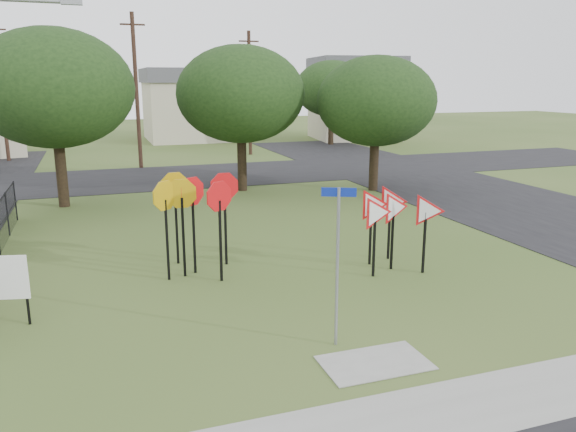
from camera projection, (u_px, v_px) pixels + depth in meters
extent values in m
plane|color=#364C1C|center=(325.00, 314.00, 12.71)|extent=(140.00, 140.00, 0.00)
cube|color=gray|center=(428.00, 416.00, 8.85)|extent=(30.00, 1.60, 0.02)
cube|color=black|center=(481.00, 196.00, 25.72)|extent=(8.00, 50.00, 0.02)
cube|color=black|center=(185.00, 176.00, 31.07)|extent=(60.00, 8.00, 0.02)
cube|color=gray|center=(375.00, 363.00, 10.50)|extent=(2.00, 1.20, 0.02)
cylinder|color=gray|center=(337.00, 269.00, 10.89)|extent=(0.06, 0.06, 3.20)
cube|color=navy|center=(339.00, 192.00, 10.53)|extent=(0.61, 0.29, 0.17)
cube|color=black|center=(194.00, 235.00, 15.23)|extent=(0.07, 0.07, 2.17)
cube|color=black|center=(226.00, 228.00, 15.94)|extent=(0.07, 0.07, 2.17)
cube|color=black|center=(220.00, 241.00, 14.61)|extent=(0.07, 0.07, 2.17)
cube|color=black|center=(167.00, 240.00, 14.69)|extent=(0.07, 0.07, 2.17)
cube|color=black|center=(177.00, 227.00, 16.02)|extent=(0.07, 0.07, 2.17)
cube|color=black|center=(183.00, 237.00, 14.96)|extent=(0.07, 0.07, 2.17)
cube|color=black|center=(374.00, 246.00, 15.00)|extent=(0.06, 0.06, 1.71)
cube|color=black|center=(392.00, 240.00, 15.59)|extent=(0.06, 0.06, 1.71)
cube|color=black|center=(424.00, 243.00, 15.28)|extent=(0.06, 0.06, 1.71)
cube|color=black|center=(370.00, 236.00, 15.99)|extent=(0.06, 0.06, 1.71)
cube|color=black|center=(389.00, 231.00, 16.50)|extent=(0.06, 0.06, 1.71)
cube|color=black|center=(28.00, 308.00, 12.12)|extent=(0.05, 0.05, 0.75)
cylinder|color=gray|center=(17.00, 0.00, 13.16)|extent=(2.40, 0.10, 0.10)
cube|color=gray|center=(72.00, 2.00, 13.54)|extent=(0.50, 0.18, 0.12)
cylinder|color=#39241A|center=(137.00, 92.00, 33.05)|extent=(0.24, 0.24, 9.00)
cube|color=#39241A|center=(132.00, 24.00, 32.16)|extent=(1.40, 0.10, 0.10)
cylinder|color=#39241A|center=(250.00, 94.00, 39.33)|extent=(0.24, 0.24, 8.50)
cube|color=#39241A|center=(249.00, 41.00, 38.50)|extent=(1.40, 0.10, 0.10)
cylinder|color=#39241A|center=(1.00, 91.00, 36.00)|extent=(0.24, 0.24, 9.00)
cylinder|color=black|center=(7.00, 214.00, 19.01)|extent=(0.05, 0.05, 1.50)
cylinder|color=black|center=(15.00, 201.00, 21.12)|extent=(0.05, 0.05, 1.50)
cube|color=beige|center=(193.00, 111.00, 50.12)|extent=(8.00, 8.00, 5.00)
cube|color=#4F4F54|center=(191.00, 76.00, 49.40)|extent=(8.40, 8.40, 1.20)
cube|color=beige|center=(354.00, 105.00, 50.81)|extent=(7.91, 7.91, 6.00)
cube|color=#4F4F54|center=(355.00, 64.00, 49.96)|extent=(8.30, 8.30, 1.20)
cylinder|color=black|center=(62.00, 176.00, 23.34)|extent=(0.44, 0.44, 2.62)
ellipsoid|color=black|center=(53.00, 88.00, 22.50)|extent=(6.40, 6.40, 4.80)
cylinder|color=black|center=(242.00, 165.00, 26.83)|extent=(0.44, 0.44, 2.45)
ellipsoid|color=black|center=(241.00, 94.00, 26.05)|extent=(6.00, 6.00, 4.50)
cylinder|color=black|center=(374.00, 167.00, 26.93)|extent=(0.44, 0.44, 2.27)
ellipsoid|color=black|center=(376.00, 101.00, 26.21)|extent=(5.60, 5.60, 4.20)
cylinder|color=black|center=(331.00, 130.00, 46.27)|extent=(0.44, 0.44, 2.45)
ellipsoid|color=black|center=(332.00, 88.00, 45.49)|extent=(6.00, 6.00, 4.50)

